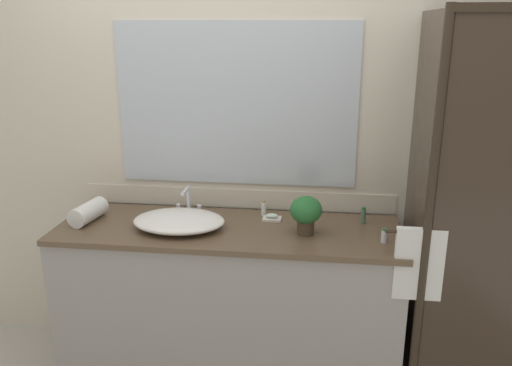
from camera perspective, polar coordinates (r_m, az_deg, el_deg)
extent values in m
cube|color=beige|center=(2.92, -2.08, 4.90)|extent=(4.40, 0.05, 2.60)
cube|color=beige|center=(2.98, -2.10, -1.71)|extent=(1.80, 0.01, 0.11)
cube|color=silver|center=(2.85, -2.22, 8.59)|extent=(1.33, 0.01, 0.89)
cube|color=#9E9993|center=(2.92, -2.97, -13.35)|extent=(1.80, 0.56, 0.87)
cube|color=brown|center=(2.72, -3.15, -5.24)|extent=(1.80, 0.58, 0.03)
cylinder|color=#2D2319|center=(2.43, 18.31, -5.93)|extent=(0.04, 0.04, 2.00)
cube|color=#382B21|center=(2.69, 17.22, -3.59)|extent=(0.01, 0.57, 1.96)
cylinder|color=#2D2319|center=(2.43, 17.86, -5.24)|extent=(0.32, 0.02, 0.02)
cube|color=white|center=(2.49, 17.54, -8.54)|extent=(0.22, 0.04, 0.35)
ellipsoid|color=white|center=(2.72, -8.51, -4.17)|extent=(0.48, 0.35, 0.08)
cube|color=silver|center=(2.91, -7.42, -3.28)|extent=(0.17, 0.04, 0.02)
cylinder|color=silver|center=(2.89, -7.47, -1.81)|extent=(0.02, 0.02, 0.14)
cylinder|color=silver|center=(2.81, -7.83, -0.86)|extent=(0.02, 0.12, 0.02)
cylinder|color=silver|center=(2.92, -8.58, -2.68)|extent=(0.02, 0.02, 0.04)
cylinder|color=silver|center=(2.89, -6.28, -2.80)|extent=(0.02, 0.02, 0.04)
cylinder|color=#473828|center=(2.63, 5.49, -4.90)|extent=(0.09, 0.09, 0.07)
ellipsoid|color=#26632F|center=(2.59, 5.55, -2.98)|extent=(0.16, 0.16, 0.14)
cube|color=silver|center=(2.81, 1.76, -3.98)|extent=(0.10, 0.07, 0.01)
ellipsoid|color=silver|center=(2.80, 1.77, -3.63)|extent=(0.07, 0.04, 0.02)
cylinder|color=white|center=(2.87, 0.84, -2.85)|extent=(0.03, 0.03, 0.07)
cylinder|color=#9E895B|center=(2.85, 0.84, -2.04)|extent=(0.02, 0.02, 0.01)
cylinder|color=silver|center=(2.60, 13.98, -5.74)|extent=(0.03, 0.03, 0.06)
cylinder|color=#2D6638|center=(2.58, 14.04, -5.00)|extent=(0.02, 0.02, 0.01)
cylinder|color=#4C7056|center=(2.81, 11.76, -3.67)|extent=(0.03, 0.03, 0.08)
cylinder|color=#2D6638|center=(2.79, 11.82, -2.79)|extent=(0.02, 0.02, 0.01)
cylinder|color=white|center=(2.92, -18.00, -3.04)|extent=(0.14, 0.25, 0.10)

